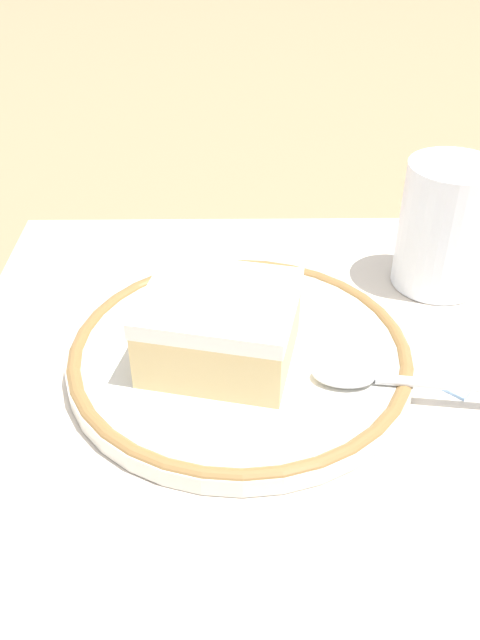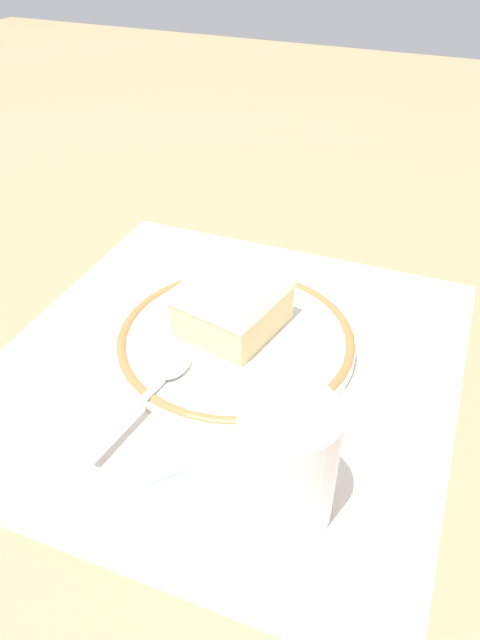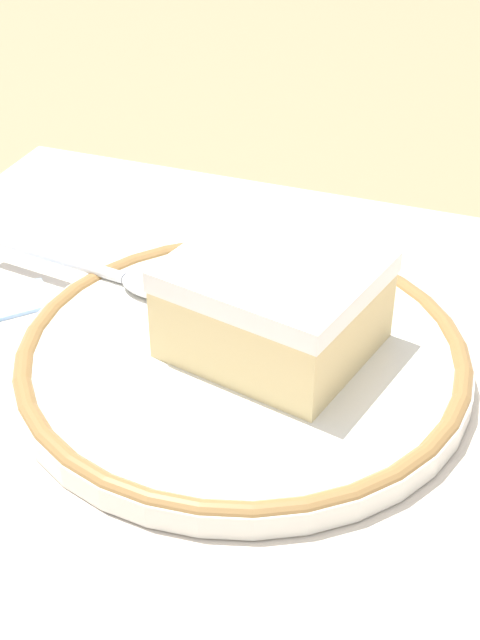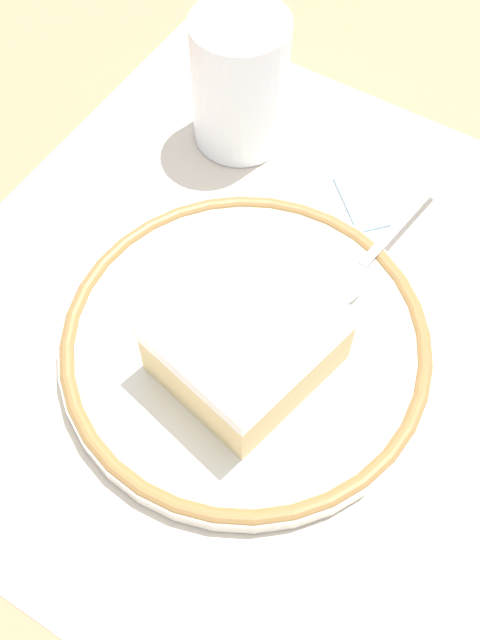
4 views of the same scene
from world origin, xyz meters
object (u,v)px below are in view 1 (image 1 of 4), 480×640
Objects in this scene: spoon at (380,378)px; cup at (443,233)px; cake_slice at (220,327)px; plate at (240,350)px; sugar_packet at (462,367)px.

spoon is 1.38× the size of cup.
cake_slice is at bearing 164.64° from spoon.
plate is at bearing 155.22° from spoon.
spoon is 2.64× the size of sugar_packet.
cup is 0.11m from sugar_packet.
sugar_packet is (0.14, -0.01, -0.00)m from plate.
cup is at bearing 63.17° from spoon.
sugar_packet is (0.16, -0.00, -0.03)m from cake_slice.
spoon is 0.07m from sugar_packet.
cup is at bearing 85.64° from sugar_packet.
cake_slice is (-0.01, -0.01, 0.03)m from plate.
cake_slice is 0.19m from cup.
plate is 2.08× the size of cake_slice.
plate is at bearing 174.73° from sugar_packet.
cake_slice is 1.11× the size of cup.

